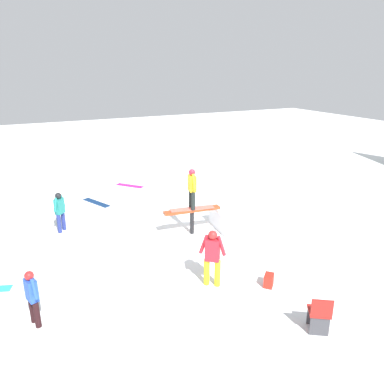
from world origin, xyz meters
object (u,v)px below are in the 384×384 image
at_px(loose_snowboard_magenta, 130,186).
at_px(backpack_on_snow, 269,280).
at_px(bystander_teal, 60,210).
at_px(loose_snowboard_navy, 96,203).
at_px(folding_chair, 319,315).
at_px(main_rider_on_rail, 192,190).
at_px(rail_feature, 192,213).
at_px(bystander_red, 212,255).
at_px(bystander_blue, 32,295).

bearing_deg(loose_snowboard_magenta, backpack_on_snow, 143.13).
relative_size(bystander_teal, loose_snowboard_magenta, 1.02).
bearing_deg(backpack_on_snow, loose_snowboard_navy, 64.22).
bearing_deg(folding_chair, main_rider_on_rail, -54.13).
xyz_separation_m(rail_feature, bystander_red, (0.93, 3.07, 0.14)).
relative_size(rail_feature, bystander_blue, 1.49).
relative_size(bystander_teal, folding_chair, 1.58).
xyz_separation_m(bystander_teal, backpack_on_snow, (-4.29, 5.91, -0.61)).
height_order(bystander_teal, bystander_blue, bystander_teal).
bearing_deg(backpack_on_snow, bystander_teal, 82.51).
relative_size(rail_feature, backpack_on_snow, 5.76).
xyz_separation_m(loose_snowboard_magenta, folding_chair, (-0.55, 11.70, 0.40)).
xyz_separation_m(bystander_red, backpack_on_snow, (-1.28, 0.70, -0.69)).
distance_m(bystander_blue, loose_snowboard_navy, 7.76).
distance_m(loose_snowboard_navy, backpack_on_snow, 8.60).
bearing_deg(main_rider_on_rail, bystander_teal, -18.55).
distance_m(rail_feature, bystander_blue, 5.84).
bearing_deg(rail_feature, loose_snowboard_magenta, -80.50).
bearing_deg(loose_snowboard_navy, loose_snowboard_magenta, 105.88).
height_order(bystander_blue, loose_snowboard_navy, bystander_blue).
xyz_separation_m(loose_snowboard_magenta, backpack_on_snow, (-0.68, 9.82, 0.16)).
bearing_deg(loose_snowboard_magenta, rail_feature, 142.25).
relative_size(bystander_blue, backpack_on_snow, 3.87).
relative_size(bystander_red, folding_chair, 1.75).
xyz_separation_m(bystander_blue, folding_chair, (-5.39, 2.90, -0.32)).
bearing_deg(bystander_blue, bystander_teal, 148.13).
height_order(loose_snowboard_navy, backpack_on_snow, backpack_on_snow).
height_order(main_rider_on_rail, loose_snowboard_navy, main_rider_on_rail).
relative_size(main_rider_on_rail, backpack_on_snow, 4.44).
height_order(bystander_red, loose_snowboard_navy, bystander_red).
xyz_separation_m(loose_snowboard_navy, loose_snowboard_magenta, (-1.94, -1.63, 0.00)).
distance_m(rail_feature, loose_snowboard_navy, 5.02).
bearing_deg(main_rider_on_rail, rail_feature, 0.00).
distance_m(main_rider_on_rail, bystander_blue, 5.90).
xyz_separation_m(bystander_teal, bystander_red, (-3.01, 5.20, 0.08)).
distance_m(bystander_teal, folding_chair, 8.83).
bearing_deg(bystander_teal, backpack_on_snow, 77.39).
distance_m(main_rider_on_rail, folding_chair, 5.76).
relative_size(loose_snowboard_magenta, folding_chair, 1.55).
xyz_separation_m(bystander_teal, loose_snowboard_navy, (-1.67, -2.29, -0.77)).
bearing_deg(backpack_on_snow, main_rider_on_rail, 51.84).
bearing_deg(folding_chair, bystander_red, -32.22).
relative_size(bystander_teal, loose_snowboard_navy, 0.92).
bearing_deg(loose_snowboard_magenta, folding_chair, 141.90).
bearing_deg(folding_chair, loose_snowboard_magenta, -53.76).
height_order(bystander_red, folding_chair, bystander_red).
xyz_separation_m(main_rider_on_rail, bystander_blue, (5.16, 2.74, -0.82)).
relative_size(bystander_blue, loose_snowboard_navy, 0.87).
bearing_deg(rail_feature, bystander_blue, 34.38).
bearing_deg(loose_snowboard_magenta, loose_snowboard_navy, 89.19).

